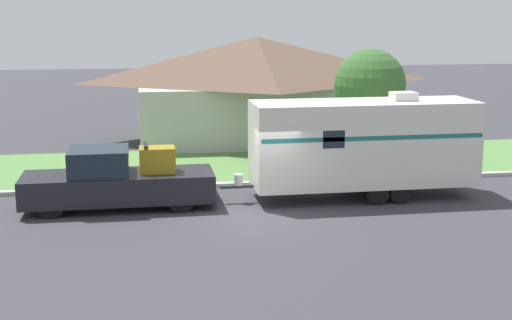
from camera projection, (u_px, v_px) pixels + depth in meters
ground_plane at (263, 214)px, 21.92m from camera, size 120.00×120.00×0.00m
curb_strip at (245, 184)px, 25.53m from camera, size 80.00×0.30×0.14m
lawn_strip at (231, 164)px, 29.06m from camera, size 80.00×7.00×0.03m
house_across_street at (257, 86)px, 34.96m from camera, size 12.45×8.16×4.95m
pickup_truck at (117, 181)px, 22.49m from camera, size 6.09×2.00×2.04m
travel_trailer at (364, 143)px, 23.60m from camera, size 8.49×2.26×3.52m
mailbox at (118, 159)px, 25.24m from camera, size 0.48×0.20×1.30m
tree_in_yard at (370, 85)px, 28.40m from camera, size 2.86×2.86×4.70m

